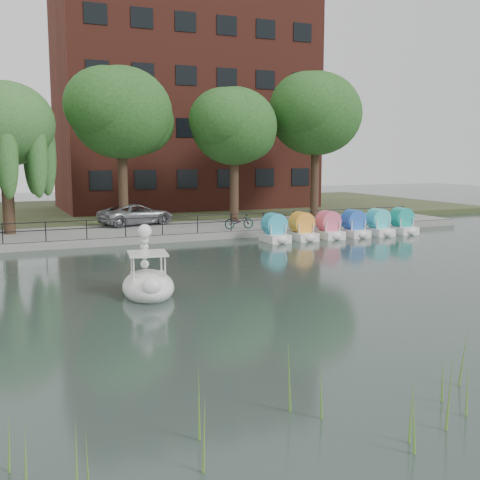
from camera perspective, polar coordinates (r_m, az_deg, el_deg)
ground_plane at (r=20.43m, az=3.22°, el=-5.15°), size 120.00×120.00×0.00m
promenade at (r=35.19m, az=-8.61°, el=0.72°), size 40.00×6.00×0.40m
kerb at (r=32.38m, az=-7.25°, el=0.11°), size 40.00×0.25×0.40m
land_strip at (r=48.78m, az=-12.90°, el=2.64°), size 60.00×22.00×0.36m
railing at (r=32.45m, az=-7.38°, el=1.80°), size 32.00×0.05×1.00m
apartment_building at (r=50.52m, az=-5.19°, el=13.42°), size 20.00×10.07×18.00m
willow_mid at (r=34.79m, az=-21.48°, el=10.15°), size 5.32×5.32×8.15m
broadleaf_center at (r=36.69m, az=-11.21°, el=11.70°), size 6.00×6.00×9.25m
broadleaf_right at (r=38.32m, az=-0.56°, el=10.68°), size 5.40×5.40×8.32m
broadleaf_far at (r=42.21m, az=7.21°, el=11.76°), size 6.30×6.30×9.71m
minivan at (r=37.26m, az=-9.78°, el=2.56°), size 3.60×5.72×1.48m
bicycle at (r=34.80m, az=-0.10°, el=1.89°), size 0.75×1.77×1.00m
swan_boat at (r=20.37m, az=-8.72°, el=-3.82°), size 2.15×2.97×2.31m
pedal_boat_row at (r=34.59m, az=9.59°, el=1.25°), size 9.65×1.70×1.40m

